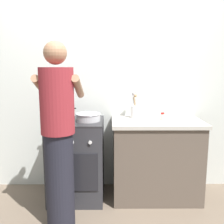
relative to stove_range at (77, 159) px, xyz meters
The scene contains 9 objects.
ground 0.59m from the stove_range, 22.87° to the right, with size 6.00×6.00×0.00m, color #6B5B4C.
back_wall 1.03m from the stove_range, 32.64° to the left, with size 3.20×0.10×2.50m.
countertop 0.90m from the stove_range, ahead, with size 1.00×0.60×0.90m.
stove_range is the anchor object (origin of this frame).
pot 0.54m from the stove_range, 168.23° to the left, with size 0.28×0.22×0.14m.
mixing_bowl 0.52m from the stove_range, ahead, with size 0.28×0.28×0.09m.
utensil_crock 0.87m from the stove_range, 13.29° to the left, with size 0.10×0.10×0.32m.
spice_bottle 1.08m from the stove_range, ahead, with size 0.04×0.04×0.09m.
person 0.69m from the stove_range, 98.79° to the right, with size 0.41×0.50×1.70m.
Camera 1 is at (0.03, -2.60, 1.47)m, focal length 40.71 mm.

